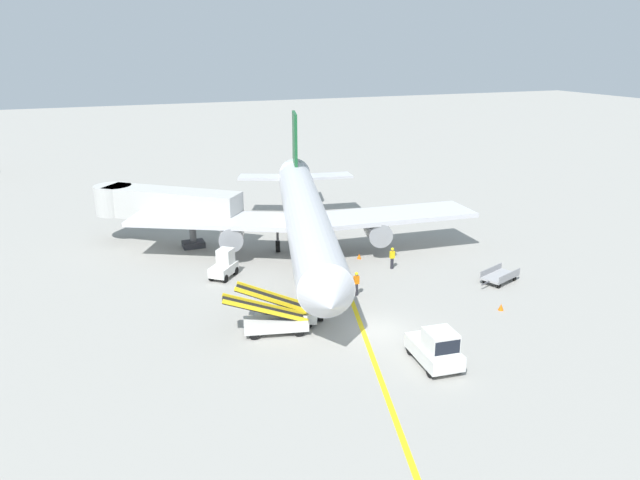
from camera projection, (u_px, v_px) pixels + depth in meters
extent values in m
plane|color=#9E9B93|center=(378.00, 331.00, 36.74)|extent=(300.00, 300.00, 0.00)
cube|color=yellow|center=(351.00, 299.00, 41.34)|extent=(22.74, 76.87, 0.01)
cylinder|color=silver|center=(306.00, 218.00, 47.95)|extent=(11.59, 29.72, 3.30)
cone|color=silver|center=(329.00, 300.00, 32.61)|extent=(3.78, 3.21, 3.23)
cone|color=silver|center=(294.00, 171.00, 63.35)|extent=(3.79, 3.57, 3.14)
cube|color=silver|center=(395.00, 215.00, 50.19)|extent=(13.29, 5.36, 0.36)
cylinder|color=gray|center=(377.00, 231.00, 49.39)|extent=(2.72, 3.60, 1.90)
cube|color=silver|center=(211.00, 220.00, 48.80)|extent=(13.53, 10.04, 0.36)
cylinder|color=gray|center=(232.00, 235.00, 48.31)|extent=(2.72, 3.60, 1.90)
cube|color=#19592D|center=(295.00, 139.00, 59.95)|extent=(1.39, 3.92, 5.20)
cube|color=silver|center=(325.00, 176.00, 60.98)|extent=(5.46, 2.93, 0.24)
cube|color=silver|center=(265.00, 177.00, 60.42)|extent=(5.64, 4.15, 0.24)
cylinder|color=#4C4C51|center=(320.00, 298.00, 37.64)|extent=(0.20, 0.20, 3.12)
cylinder|color=black|center=(320.00, 317.00, 38.04)|extent=(0.49, 0.64, 0.56)
cylinder|color=#4C4C51|center=(331.00, 232.00, 50.63)|extent=(0.20, 0.20, 3.12)
cylinder|color=black|center=(330.00, 245.00, 50.96)|extent=(0.61, 1.02, 0.96)
cylinder|color=#4C4C51|center=(278.00, 234.00, 50.22)|extent=(0.20, 0.20, 3.12)
cylinder|color=black|center=(278.00, 246.00, 50.55)|extent=(0.61, 1.02, 0.96)
cube|color=black|center=(325.00, 280.00, 34.40)|extent=(2.97, 1.75, 0.60)
cube|color=beige|center=(172.00, 204.00, 51.27)|extent=(10.94, 9.60, 2.50)
cylinder|color=beige|center=(114.00, 199.00, 52.89)|extent=(3.20, 3.20, 2.50)
cylinder|color=#59595B|center=(193.00, 234.00, 51.51)|extent=(0.56, 0.56, 2.35)
cube|color=#333338|center=(194.00, 244.00, 51.80)|extent=(1.80, 1.40, 0.50)
cube|color=silver|center=(434.00, 351.00, 32.88)|extent=(2.24, 3.77, 0.80)
cube|color=silver|center=(440.00, 341.00, 32.01)|extent=(1.67, 1.76, 1.10)
cube|color=black|center=(447.00, 348.00, 31.30)|extent=(1.43, 0.22, 0.77)
cylinder|color=black|center=(458.00, 367.00, 32.06)|extent=(0.28, 0.62, 0.60)
cylinder|color=black|center=(430.00, 372.00, 31.63)|extent=(0.28, 0.62, 0.60)
cylinder|color=black|center=(436.00, 345.00, 34.36)|extent=(0.28, 0.62, 0.60)
cylinder|color=black|center=(410.00, 349.00, 33.93)|extent=(0.28, 0.62, 0.60)
cube|color=silver|center=(223.00, 269.00, 44.92)|extent=(2.55, 2.67, 0.70)
cube|color=silver|center=(225.00, 256.00, 45.02)|extent=(1.49, 1.50, 1.10)
cube|color=black|center=(229.00, 254.00, 45.48)|extent=(0.79, 0.70, 0.77)
cylinder|color=black|center=(222.00, 269.00, 45.95)|extent=(0.56, 0.60, 0.60)
cylinder|color=black|center=(235.00, 271.00, 45.61)|extent=(0.56, 0.60, 0.60)
cylinder|color=black|center=(211.00, 277.00, 44.44)|extent=(0.56, 0.60, 0.60)
cylinder|color=black|center=(225.00, 279.00, 44.10)|extent=(0.56, 0.60, 0.60)
cube|color=silver|center=(287.00, 314.00, 37.58)|extent=(4.08, 2.91, 0.60)
cylinder|color=black|center=(264.00, 323.00, 37.11)|extent=(0.64, 0.44, 0.60)
cylinder|color=black|center=(266.00, 314.00, 38.32)|extent=(0.64, 0.44, 0.60)
cylinder|color=black|center=(308.00, 324.00, 37.02)|extent=(0.64, 0.44, 0.60)
cylinder|color=black|center=(309.00, 315.00, 38.23)|extent=(0.64, 0.44, 0.60)
cube|color=black|center=(276.00, 300.00, 37.30)|extent=(4.93, 2.84, 1.76)
cube|color=yellow|center=(276.00, 301.00, 36.84)|extent=(4.62, 2.10, 1.84)
cube|color=yellow|center=(277.00, 295.00, 37.69)|extent=(4.62, 2.10, 1.84)
cube|color=silver|center=(276.00, 324.00, 36.34)|extent=(4.04, 2.32, 0.60)
cylinder|color=black|center=(254.00, 335.00, 35.64)|extent=(0.63, 0.35, 0.60)
cylinder|color=black|center=(253.00, 325.00, 36.83)|extent=(0.63, 0.35, 0.60)
cylinder|color=black|center=(299.00, 332.00, 36.03)|extent=(0.63, 0.35, 0.60)
cylinder|color=black|center=(297.00, 322.00, 37.22)|extent=(0.63, 0.35, 0.60)
cube|color=black|center=(265.00, 310.00, 35.96)|extent=(5.07, 2.00, 1.76)
cube|color=yellow|center=(266.00, 311.00, 35.50)|extent=(4.91, 1.21, 1.84)
cube|color=yellow|center=(265.00, 305.00, 36.34)|extent=(4.91, 1.21, 1.84)
cube|color=#A5A5A8|center=(500.00, 276.00, 44.14)|extent=(3.15, 2.41, 0.16)
cube|color=#4C4C51|center=(486.00, 283.00, 42.94)|extent=(0.87, 0.40, 0.08)
cylinder|color=#4C4C51|center=(482.00, 285.00, 42.65)|extent=(0.12, 0.12, 0.05)
cube|color=gray|center=(509.00, 276.00, 43.54)|extent=(2.63, 1.07, 0.50)
cube|color=gray|center=(491.00, 270.00, 44.58)|extent=(2.63, 1.07, 0.50)
cylinder|color=black|center=(499.00, 286.00, 43.12)|extent=(0.38, 0.24, 0.36)
cylinder|color=black|center=(484.00, 281.00, 43.95)|extent=(0.38, 0.24, 0.36)
cylinder|color=black|center=(515.00, 278.00, 44.48)|extent=(0.38, 0.24, 0.36)
cylinder|color=black|center=(500.00, 274.00, 45.32)|extent=(0.38, 0.24, 0.36)
cylinder|color=#26262D|center=(356.00, 289.00, 41.84)|extent=(0.24, 0.24, 0.85)
cube|color=orange|center=(356.00, 280.00, 41.62)|extent=(0.36, 0.22, 0.56)
sphere|color=#9E7051|center=(357.00, 275.00, 41.50)|extent=(0.20, 0.20, 0.20)
sphere|color=yellow|center=(357.00, 274.00, 41.48)|extent=(0.24, 0.24, 0.24)
cylinder|color=#26262D|center=(392.00, 263.00, 46.79)|extent=(0.24, 0.24, 0.85)
cube|color=yellow|center=(392.00, 255.00, 46.57)|extent=(0.36, 0.22, 0.56)
sphere|color=#9E7051|center=(392.00, 250.00, 46.45)|extent=(0.20, 0.20, 0.20)
sphere|color=yellow|center=(392.00, 249.00, 46.43)|extent=(0.24, 0.24, 0.24)
cone|color=orange|center=(501.00, 307.00, 39.56)|extent=(0.36, 0.36, 0.44)
cone|color=orange|center=(359.00, 256.00, 48.98)|extent=(0.36, 0.36, 0.44)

